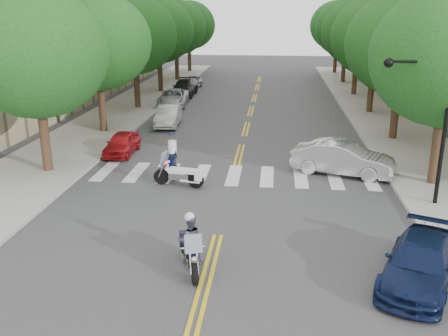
# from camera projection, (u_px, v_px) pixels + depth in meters

# --- Properties ---
(ground) EXTENTS (140.00, 140.00, 0.00)m
(ground) POSITION_uv_depth(u_px,v_px,m) (218.00, 235.00, 17.16)
(ground) COLOR #38383A
(ground) RESTS_ON ground
(sidewalk_left) EXTENTS (5.00, 60.00, 0.15)m
(sidewalk_left) POSITION_uv_depth(u_px,v_px,m) (129.00, 108.00, 38.91)
(sidewalk_left) COLOR #9E9991
(sidewalk_left) RESTS_ON ground
(sidewalk_right) EXTENTS (5.00, 60.00, 0.15)m
(sidewalk_right) POSITION_uv_depth(u_px,v_px,m) (379.00, 113.00, 37.05)
(sidewalk_right) COLOR #9E9991
(sidewalk_right) RESTS_ON ground
(tree_l_0) EXTENTS (6.40, 6.40, 8.45)m
(tree_l_0) POSITION_uv_depth(u_px,v_px,m) (35.00, 53.00, 22.01)
(tree_l_0) COLOR #382316
(tree_l_0) RESTS_ON ground
(tree_l_1) EXTENTS (6.40, 6.40, 8.45)m
(tree_l_1) POSITION_uv_depth(u_px,v_px,m) (97.00, 42.00, 29.59)
(tree_l_1) COLOR #382316
(tree_l_1) RESTS_ON ground
(tree_l_2) EXTENTS (6.40, 6.40, 8.45)m
(tree_l_2) POSITION_uv_depth(u_px,v_px,m) (134.00, 35.00, 37.17)
(tree_l_2) COLOR #382316
(tree_l_2) RESTS_ON ground
(tree_l_3) EXTENTS (6.40, 6.40, 8.45)m
(tree_l_3) POSITION_uv_depth(u_px,v_px,m) (159.00, 31.00, 44.75)
(tree_l_3) COLOR #382316
(tree_l_3) RESTS_ON ground
(tree_l_4) EXTENTS (6.40, 6.40, 8.45)m
(tree_l_4) POSITION_uv_depth(u_px,v_px,m) (176.00, 28.00, 52.33)
(tree_l_4) COLOR #382316
(tree_l_4) RESTS_ON ground
(tree_l_5) EXTENTS (6.40, 6.40, 8.45)m
(tree_l_5) POSITION_uv_depth(u_px,v_px,m) (189.00, 25.00, 59.91)
(tree_l_5) COLOR #382316
(tree_l_5) RESTS_ON ground
(tree_r_1) EXTENTS (6.40, 6.40, 8.45)m
(tree_r_1) POSITION_uv_depth(u_px,v_px,m) (402.00, 44.00, 27.87)
(tree_r_1) COLOR #382316
(tree_r_1) RESTS_ON ground
(tree_r_2) EXTENTS (6.40, 6.40, 8.45)m
(tree_r_2) POSITION_uv_depth(u_px,v_px,m) (376.00, 37.00, 35.45)
(tree_r_2) COLOR #382316
(tree_r_2) RESTS_ON ground
(tree_r_3) EXTENTS (6.40, 6.40, 8.45)m
(tree_r_3) POSITION_uv_depth(u_px,v_px,m) (358.00, 32.00, 43.03)
(tree_r_3) COLOR #382316
(tree_r_3) RESTS_ON ground
(tree_r_4) EXTENTS (6.40, 6.40, 8.45)m
(tree_r_4) POSITION_uv_depth(u_px,v_px,m) (346.00, 28.00, 50.61)
(tree_r_4) COLOR #382316
(tree_r_4) RESTS_ON ground
(tree_r_5) EXTENTS (6.40, 6.40, 8.45)m
(tree_r_5) POSITION_uv_depth(u_px,v_px,m) (338.00, 26.00, 58.19)
(tree_r_5) COLOR #382316
(tree_r_5) RESTS_ON ground
(traffic_signal_pole) EXTENTS (2.82, 0.42, 6.00)m
(traffic_signal_pole) POSITION_uv_depth(u_px,v_px,m) (434.00, 113.00, 18.58)
(traffic_signal_pole) COLOR black
(traffic_signal_pole) RESTS_ON ground
(motorcycle_police) EXTENTS (0.98, 2.21, 1.84)m
(motorcycle_police) POSITION_uv_depth(u_px,v_px,m) (190.00, 244.00, 14.71)
(motorcycle_police) COLOR black
(motorcycle_police) RESTS_ON ground
(motorcycle_parked) EXTENTS (2.31, 0.83, 1.50)m
(motorcycle_parked) POSITION_uv_depth(u_px,v_px,m) (183.00, 175.00, 21.71)
(motorcycle_parked) COLOR black
(motorcycle_parked) RESTS_ON ground
(officer_standing) EXTENTS (0.77, 0.74, 1.77)m
(officer_standing) POSITION_uv_depth(u_px,v_px,m) (173.00, 161.00, 22.44)
(officer_standing) COLOR black
(officer_standing) RESTS_ON ground
(convertible) EXTENTS (4.98, 3.07, 1.55)m
(convertible) POSITION_uv_depth(u_px,v_px,m) (343.00, 158.00, 23.26)
(convertible) COLOR #B9B9BB
(convertible) RESTS_ON ground
(sedan_blue) EXTENTS (3.33, 4.66, 1.25)m
(sedan_blue) POSITION_uv_depth(u_px,v_px,m) (420.00, 263.00, 14.00)
(sedan_blue) COLOR #0E183B
(sedan_blue) RESTS_ON ground
(parked_car_a) EXTENTS (1.40, 3.45, 1.17)m
(parked_car_a) POSITION_uv_depth(u_px,v_px,m) (122.00, 143.00, 26.59)
(parked_car_a) COLOR #A91217
(parked_car_a) RESTS_ON ground
(parked_car_b) EXTENTS (1.68, 4.09, 1.32)m
(parked_car_b) POSITION_uv_depth(u_px,v_px,m) (168.00, 116.00, 33.03)
(parked_car_b) COLOR silver
(parked_car_b) RESTS_ON ground
(parked_car_c) EXTENTS (2.59, 4.90, 1.31)m
(parked_car_c) POSITION_uv_depth(u_px,v_px,m) (173.00, 98.00, 39.84)
(parked_car_c) COLOR silver
(parked_car_c) RESTS_ON ground
(parked_car_d) EXTENTS (2.01, 4.85, 1.40)m
(parked_car_d) POSITION_uv_depth(u_px,v_px,m) (184.00, 88.00, 44.56)
(parked_car_d) COLOR black
(parked_car_d) RESTS_ON ground
(parked_car_e) EXTENTS (1.72, 3.74, 1.24)m
(parked_car_e) POSITION_uv_depth(u_px,v_px,m) (192.00, 82.00, 48.74)
(parked_car_e) COLOR gray
(parked_car_e) RESTS_ON ground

